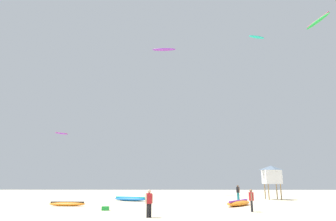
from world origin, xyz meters
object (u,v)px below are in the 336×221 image
(person_foreground, at_px, (149,201))
(person_left, at_px, (251,199))
(kite_grounded_mid, at_px, (239,203))
(kite_aloft_3, at_px, (164,50))
(kite_grounded_far, at_px, (67,204))
(kite_aloft_4, at_px, (61,134))
(cooler_box, at_px, (105,208))
(kite_aloft_0, at_px, (257,37))
(kite_grounded_near, at_px, (130,199))
(lifeguard_tower, at_px, (272,174))
(person_midground, at_px, (238,191))
(kite_aloft_1, at_px, (318,21))

(person_foreground, xyz_separation_m, person_left, (7.63, 3.68, -0.05))
(kite_grounded_mid, relative_size, kite_aloft_3, 0.99)
(kite_grounded_far, bearing_deg, kite_aloft_4, 112.92)
(cooler_box, height_order, kite_aloft_4, kite_aloft_4)
(kite_grounded_far, bearing_deg, kite_aloft_0, 24.98)
(person_foreground, xyz_separation_m, kite_aloft_4, (-19.34, 34.58, 9.81))
(kite_aloft_0, distance_m, kite_aloft_3, 19.05)
(person_foreground, bearing_deg, kite_grounded_far, 6.41)
(kite_grounded_near, distance_m, kite_aloft_4, 27.13)
(kite_grounded_mid, bearing_deg, lifeguard_tower, 55.79)
(person_foreground, relative_size, kite_aloft_4, 0.74)
(person_midground, bearing_deg, kite_aloft_3, -83.81)
(kite_grounded_near, xyz_separation_m, kite_aloft_3, (3.33, 16.15, 26.03))
(person_midground, bearing_deg, kite_grounded_mid, 50.45)
(kite_grounded_mid, bearing_deg, kite_aloft_3, 109.30)
(person_midground, relative_size, kite_aloft_4, 0.74)
(person_midground, bearing_deg, kite_grounded_near, -19.03)
(person_foreground, xyz_separation_m, kite_grounded_mid, (7.78, 9.11, -0.78))
(kite_aloft_3, bearing_deg, cooler_box, -97.98)
(cooler_box, height_order, kite_aloft_1, kite_aloft_1)
(kite_aloft_0, bearing_deg, lifeguard_tower, -52.15)
(kite_aloft_1, distance_m, kite_aloft_4, 45.41)
(kite_aloft_0, height_order, kite_aloft_4, kite_aloft_0)
(person_foreground, relative_size, lifeguard_tower, 0.43)
(kite_grounded_near, xyz_separation_m, kite_aloft_0, (16.99, 3.49, 22.02))
(person_foreground, distance_m, kite_aloft_0, 31.46)
(person_midground, height_order, kite_grounded_far, person_midground)
(kite_aloft_1, bearing_deg, person_foreground, -149.70)
(person_left, bearing_deg, kite_grounded_mid, -82.82)
(person_midground, bearing_deg, cooler_box, 16.05)
(person_left, bearing_deg, cooler_box, 4.49)
(kite_grounded_near, relative_size, kite_grounded_far, 1.22)
(kite_grounded_near, height_order, kite_aloft_4, kite_aloft_4)
(kite_aloft_0, bearing_deg, kite_grounded_far, -155.02)
(person_left, bearing_deg, lifeguard_tower, -104.91)
(kite_aloft_3, bearing_deg, kite_aloft_4, 170.93)
(person_foreground, relative_size, cooler_box, 3.16)
(kite_grounded_near, bearing_deg, cooler_box, -92.37)
(kite_grounded_near, bearing_deg, kite_aloft_0, 11.61)
(person_midground, xyz_separation_m, lifeguard_tower, (4.53, 0.95, 2.02))
(lifeguard_tower, bearing_deg, kite_grounded_mid, -124.21)
(kite_grounded_near, distance_m, lifeguard_tower, 17.89)
(cooler_box, bearing_deg, kite_aloft_1, 15.43)
(person_midground, distance_m, kite_grounded_mid, 8.44)
(kite_grounded_near, relative_size, kite_grounded_mid, 0.97)
(person_foreground, height_order, kite_aloft_1, kite_aloft_1)
(person_foreground, height_order, kite_aloft_4, kite_aloft_4)
(kite_grounded_near, xyz_separation_m, kite_aloft_1, (21.52, -4.76, 19.75))
(person_left, relative_size, cooler_box, 3.01)
(lifeguard_tower, relative_size, kite_aloft_0, 1.59)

